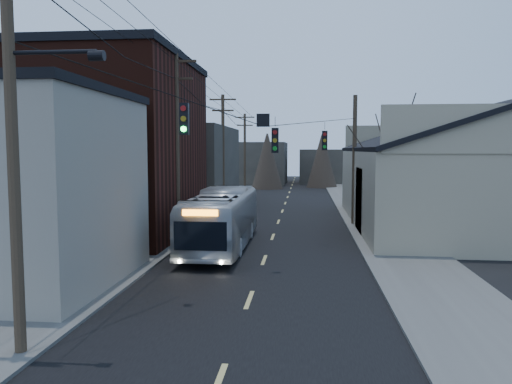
% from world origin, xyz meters
% --- Properties ---
extents(road_surface, '(9.00, 110.00, 0.02)m').
position_xyz_m(road_surface, '(0.00, 30.00, 0.01)').
color(road_surface, black).
rests_on(road_surface, ground).
extents(sidewalk_left, '(4.00, 110.00, 0.12)m').
position_xyz_m(sidewalk_left, '(-6.50, 30.00, 0.06)').
color(sidewalk_left, '#474744').
rests_on(sidewalk_left, ground).
extents(sidewalk_right, '(4.00, 110.00, 0.12)m').
position_xyz_m(sidewalk_right, '(6.50, 30.00, 0.06)').
color(sidewalk_right, '#474744').
rests_on(sidewalk_right, ground).
extents(building_clapboard, '(8.00, 8.00, 7.00)m').
position_xyz_m(building_clapboard, '(-9.00, 9.00, 3.50)').
color(building_clapboard, gray).
rests_on(building_clapboard, ground).
extents(building_brick, '(10.00, 12.00, 10.00)m').
position_xyz_m(building_brick, '(-10.00, 20.00, 5.00)').
color(building_brick, black).
rests_on(building_brick, ground).
extents(building_left_far, '(9.00, 14.00, 7.00)m').
position_xyz_m(building_left_far, '(-9.50, 36.00, 3.50)').
color(building_left_far, '#37332C').
rests_on(building_left_far, ground).
extents(warehouse, '(16.16, 20.60, 7.73)m').
position_xyz_m(warehouse, '(13.00, 25.00, 2.70)').
color(warehouse, gray).
rests_on(warehouse, ground).
extents(building_far_left, '(10.00, 12.00, 6.00)m').
position_xyz_m(building_far_left, '(-6.00, 65.00, 3.00)').
color(building_far_left, '#37332C').
rests_on(building_far_left, ground).
extents(building_far_right, '(12.00, 14.00, 5.00)m').
position_xyz_m(building_far_right, '(7.00, 70.00, 2.50)').
color(building_far_right, '#37332C').
rests_on(building_far_right, ground).
extents(bare_tree, '(0.40, 0.40, 7.20)m').
position_xyz_m(bare_tree, '(6.50, 20.00, 3.60)').
color(bare_tree, black).
rests_on(bare_tree, ground).
extents(utility_lines, '(11.24, 45.28, 10.50)m').
position_xyz_m(utility_lines, '(-3.11, 24.14, 4.95)').
color(utility_lines, '#382B1E').
rests_on(utility_lines, ground).
extents(bus, '(2.50, 10.66, 2.97)m').
position_xyz_m(bus, '(-2.35, 16.59, 1.48)').
color(bus, '#A4AAB0').
rests_on(bus, ground).
extents(parked_car, '(1.74, 4.23, 1.36)m').
position_xyz_m(parked_car, '(-3.67, 31.06, 0.68)').
color(parked_car, '#B0B2B8').
rests_on(parked_car, ground).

